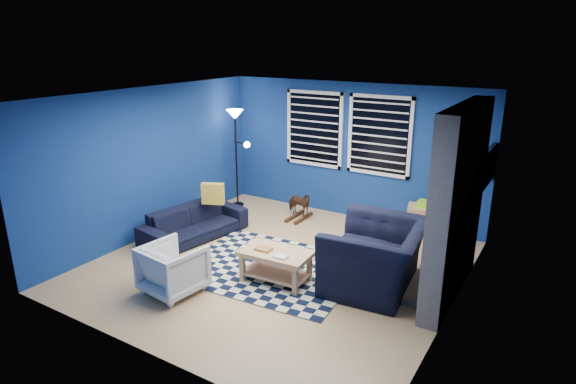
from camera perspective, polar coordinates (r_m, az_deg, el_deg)
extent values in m
plane|color=tan|center=(7.27, -1.21, -8.66)|extent=(5.00, 5.00, 0.00)
plane|color=white|center=(6.55, -1.35, 11.31)|extent=(5.00, 5.00, 0.00)
plane|color=navy|center=(8.94, 7.43, 4.81)|extent=(5.00, 0.00, 5.00)
plane|color=navy|center=(8.38, -15.85, 3.39)|extent=(0.00, 5.00, 5.00)
plane|color=navy|center=(5.91, 19.60, -2.95)|extent=(0.00, 5.00, 5.00)
cube|color=gray|center=(6.40, 19.45, -1.37)|extent=(0.26, 2.00, 2.50)
cube|color=black|center=(6.76, 17.50, -8.40)|extent=(0.04, 0.70, 0.60)
cube|color=gray|center=(6.93, 16.21, -10.50)|extent=(0.50, 1.20, 0.08)
cube|color=black|center=(9.18, 3.17, 7.50)|extent=(1.05, 0.02, 1.30)
cube|color=white|center=(9.07, 3.21, 11.71)|extent=(1.17, 0.05, 0.06)
cube|color=white|center=(9.31, 3.07, 3.37)|extent=(1.17, 0.05, 0.06)
cube|color=black|center=(8.65, 10.81, 6.57)|extent=(1.05, 0.02, 1.30)
cube|color=white|center=(8.54, 11.06, 11.03)|extent=(1.17, 0.05, 0.06)
cube|color=white|center=(8.79, 10.53, 2.21)|extent=(1.17, 0.05, 0.06)
cube|color=black|center=(7.77, 22.59, 2.72)|extent=(0.06, 1.00, 0.58)
cube|color=black|center=(7.78, 22.34, 2.76)|extent=(0.01, 0.92, 0.50)
cube|color=black|center=(7.19, -2.12, -8.91)|extent=(2.64, 2.17, 0.02)
imported|color=black|center=(8.26, -11.06, -3.62)|extent=(1.94, 1.03, 0.54)
imported|color=black|center=(6.60, 10.31, -7.52)|extent=(1.50, 1.34, 0.90)
imported|color=gray|center=(6.61, -13.44, -8.82)|extent=(0.80, 0.82, 0.67)
imported|color=#402314|center=(8.94, 1.30, -1.40)|extent=(0.31, 0.57, 0.46)
cube|color=tan|center=(6.63, -1.47, -7.27)|extent=(1.00, 0.62, 0.06)
cube|color=tan|center=(6.76, -1.45, -9.59)|extent=(0.91, 0.53, 0.03)
cube|color=#A0632D|center=(6.65, -2.90, -6.75)|extent=(0.23, 0.17, 0.03)
cube|color=silver|center=(6.43, -0.88, -7.64)|extent=(0.19, 0.14, 0.03)
cube|color=tan|center=(6.78, -5.40, -8.86)|extent=(0.07, 0.07, 0.39)
cube|color=tan|center=(6.37, 0.63, -10.64)|extent=(0.07, 0.07, 0.39)
cube|color=tan|center=(7.10, -3.31, -7.55)|extent=(0.07, 0.07, 0.39)
cube|color=tan|center=(6.71, 2.55, -9.12)|extent=(0.07, 0.07, 0.39)
cube|color=tan|center=(8.51, 16.05, -3.39)|extent=(0.72, 0.56, 0.53)
cube|color=black|center=(8.51, 16.05, -3.39)|extent=(0.62, 0.50, 0.42)
cube|color=#96DE1A|center=(8.41, 16.23, -1.43)|extent=(0.39, 0.33, 0.09)
cylinder|color=black|center=(9.81, -5.96, -1.47)|extent=(0.24, 0.24, 0.03)
cylinder|color=black|center=(9.56, -6.13, 3.61)|extent=(0.04, 0.04, 1.80)
cone|color=white|center=(9.37, -6.32, 9.13)|extent=(0.32, 0.32, 0.18)
sphere|color=white|center=(9.25, -4.89, 5.62)|extent=(0.12, 0.12, 0.12)
cube|color=gold|center=(8.25, -8.89, -0.20)|extent=(0.39, 0.26, 0.36)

